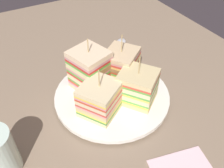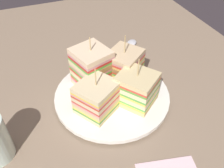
% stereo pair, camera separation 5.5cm
% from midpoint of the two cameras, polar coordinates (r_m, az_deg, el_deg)
% --- Properties ---
extents(ground_plane, '(1.21, 0.89, 0.02)m').
position_cam_midpoint_polar(ground_plane, '(0.59, -2.68, -4.23)').
color(ground_plane, '#87715B').
extents(plate, '(0.27, 0.27, 0.02)m').
position_cam_midpoint_polar(plate, '(0.58, -2.74, -2.87)').
color(plate, white).
rests_on(plate, ground_plane).
extents(sandwich_wedge_0, '(0.11, 0.10, 0.11)m').
position_cam_midpoint_polar(sandwich_wedge_0, '(0.54, 2.94, -0.70)').
color(sandwich_wedge_0, '#DDBE7A').
rests_on(sandwich_wedge_0, plate).
extents(sandwich_wedge_1, '(0.10, 0.10, 0.12)m').
position_cam_midpoint_polar(sandwich_wedge_1, '(0.58, -0.60, 4.08)').
color(sandwich_wedge_1, beige).
rests_on(sandwich_wedge_1, plate).
extents(sandwich_wedge_2, '(0.10, 0.09, 0.13)m').
position_cam_midpoint_polar(sandwich_wedge_2, '(0.56, -7.94, 3.11)').
color(sandwich_wedge_2, beige).
rests_on(sandwich_wedge_2, plate).
extents(sandwich_wedge_3, '(0.10, 0.10, 0.11)m').
position_cam_midpoint_polar(sandwich_wedge_3, '(0.51, -5.88, -3.54)').
color(sandwich_wedge_3, beige).
rests_on(sandwich_wedge_3, plate).
extents(chip_pile, '(0.07, 0.06, 0.01)m').
position_cam_midpoint_polar(chip_pile, '(0.57, -1.12, -2.04)').
color(chip_pile, '#F2D974').
rests_on(chip_pile, plate).
extents(spoon, '(0.12, 0.12, 0.01)m').
position_cam_midpoint_polar(spoon, '(0.76, -0.30, 8.98)').
color(spoon, silver).
rests_on(spoon, ground_plane).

